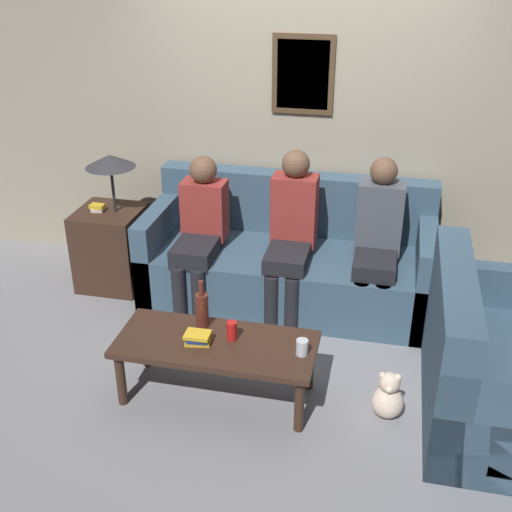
{
  "coord_description": "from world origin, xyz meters",
  "views": [
    {
      "loc": [
        0.74,
        -3.95,
        2.67
      ],
      "look_at": [
        -0.11,
        -0.14,
        0.7
      ],
      "focal_mm": 45.0,
      "sensor_mm": 36.0,
      "label": 1
    }
  ],
  "objects_px": {
    "teddy_bear": "(388,397)",
    "wine_bottle": "(202,309)",
    "coffee_table": "(216,349)",
    "person_left": "(200,227)",
    "couch_side": "(499,371)",
    "drinking_glass": "(302,347)",
    "person_middle": "(291,229)",
    "person_right": "(378,237)",
    "couch_main": "(289,261)"
  },
  "relations": [
    {
      "from": "coffee_table",
      "to": "drinking_glass",
      "type": "xyz_separation_m",
      "value": [
        0.54,
        -0.01,
        0.1
      ]
    },
    {
      "from": "drinking_glass",
      "to": "teddy_bear",
      "type": "relative_size",
      "value": 0.31
    },
    {
      "from": "wine_bottle",
      "to": "couch_side",
      "type": "bearing_deg",
      "value": 1.21
    },
    {
      "from": "couch_main",
      "to": "person_middle",
      "type": "bearing_deg",
      "value": -75.69
    },
    {
      "from": "couch_side",
      "to": "wine_bottle",
      "type": "relative_size",
      "value": 4.09
    },
    {
      "from": "couch_side",
      "to": "person_left",
      "type": "xyz_separation_m",
      "value": [
        -2.15,
        0.95,
        0.31
      ]
    },
    {
      "from": "couch_side",
      "to": "drinking_glass",
      "type": "bearing_deg",
      "value": 100.23
    },
    {
      "from": "coffee_table",
      "to": "teddy_bear",
      "type": "height_order",
      "value": "coffee_table"
    },
    {
      "from": "drinking_glass",
      "to": "person_left",
      "type": "bearing_deg",
      "value": 130.31
    },
    {
      "from": "couch_main",
      "to": "drinking_glass",
      "type": "relative_size",
      "value": 22.47
    },
    {
      "from": "couch_side",
      "to": "person_middle",
      "type": "xyz_separation_m",
      "value": [
        -1.44,
        0.99,
        0.35
      ]
    },
    {
      "from": "couch_main",
      "to": "person_middle",
      "type": "distance_m",
      "value": 0.39
    },
    {
      "from": "wine_bottle",
      "to": "drinking_glass",
      "type": "height_order",
      "value": "wine_bottle"
    },
    {
      "from": "drinking_glass",
      "to": "person_left",
      "type": "height_order",
      "value": "person_left"
    },
    {
      "from": "person_left",
      "to": "person_middle",
      "type": "relative_size",
      "value": 0.93
    },
    {
      "from": "coffee_table",
      "to": "person_left",
      "type": "height_order",
      "value": "person_left"
    },
    {
      "from": "drinking_glass",
      "to": "wine_bottle",
      "type": "bearing_deg",
      "value": 165.68
    },
    {
      "from": "couch_main",
      "to": "coffee_table",
      "type": "height_order",
      "value": "couch_main"
    },
    {
      "from": "couch_side",
      "to": "teddy_bear",
      "type": "bearing_deg",
      "value": 103.94
    },
    {
      "from": "person_right",
      "to": "teddy_bear",
      "type": "bearing_deg",
      "value": -81.74
    },
    {
      "from": "couch_main",
      "to": "wine_bottle",
      "type": "relative_size",
      "value": 6.85
    },
    {
      "from": "coffee_table",
      "to": "drinking_glass",
      "type": "height_order",
      "value": "drinking_glass"
    },
    {
      "from": "drinking_glass",
      "to": "couch_main",
      "type": "bearing_deg",
      "value": 103.15
    },
    {
      "from": "person_left",
      "to": "person_right",
      "type": "height_order",
      "value": "person_right"
    },
    {
      "from": "couch_main",
      "to": "teddy_bear",
      "type": "height_order",
      "value": "couch_main"
    },
    {
      "from": "coffee_table",
      "to": "person_right",
      "type": "xyz_separation_m",
      "value": [
        0.9,
        1.21,
        0.31
      ]
    },
    {
      "from": "coffee_table",
      "to": "person_right",
      "type": "height_order",
      "value": "person_right"
    },
    {
      "from": "coffee_table",
      "to": "teddy_bear",
      "type": "relative_size",
      "value": 3.94
    },
    {
      "from": "drinking_glass",
      "to": "person_left",
      "type": "distance_m",
      "value": 1.53
    },
    {
      "from": "person_left",
      "to": "teddy_bear",
      "type": "bearing_deg",
      "value": -36.09
    },
    {
      "from": "drinking_glass",
      "to": "teddy_bear",
      "type": "distance_m",
      "value": 0.63
    },
    {
      "from": "coffee_table",
      "to": "person_middle",
      "type": "relative_size",
      "value": 0.99
    },
    {
      "from": "wine_bottle",
      "to": "couch_main",
      "type": "bearing_deg",
      "value": 73.41
    },
    {
      "from": "couch_main",
      "to": "teddy_bear",
      "type": "xyz_separation_m",
      "value": [
        0.85,
        -1.31,
        -0.19
      ]
    },
    {
      "from": "couch_side",
      "to": "teddy_bear",
      "type": "distance_m",
      "value": 0.68
    },
    {
      "from": "coffee_table",
      "to": "couch_side",
      "type": "bearing_deg",
      "value": 6.6
    },
    {
      "from": "coffee_table",
      "to": "wine_bottle",
      "type": "bearing_deg",
      "value": 129.8
    },
    {
      "from": "wine_bottle",
      "to": "teddy_bear",
      "type": "xyz_separation_m",
      "value": [
        1.2,
        -0.12,
        -0.4
      ]
    },
    {
      "from": "drinking_glass",
      "to": "person_left",
      "type": "relative_size",
      "value": 0.09
    },
    {
      "from": "wine_bottle",
      "to": "person_middle",
      "type": "relative_size",
      "value": 0.26
    },
    {
      "from": "coffee_table",
      "to": "wine_bottle",
      "type": "height_order",
      "value": "wine_bottle"
    },
    {
      "from": "couch_side",
      "to": "coffee_table",
      "type": "bearing_deg",
      "value": 96.6
    },
    {
      "from": "wine_bottle",
      "to": "person_left",
      "type": "relative_size",
      "value": 0.28
    },
    {
      "from": "person_left",
      "to": "teddy_bear",
      "type": "relative_size",
      "value": 3.69
    },
    {
      "from": "teddy_bear",
      "to": "wine_bottle",
      "type": "bearing_deg",
      "value": 174.4
    },
    {
      "from": "couch_main",
      "to": "person_right",
      "type": "height_order",
      "value": "person_right"
    },
    {
      "from": "drinking_glass",
      "to": "person_right",
      "type": "bearing_deg",
      "value": 73.39
    },
    {
      "from": "person_right",
      "to": "couch_main",
      "type": "bearing_deg",
      "value": 168.37
    },
    {
      "from": "person_left",
      "to": "person_right",
      "type": "distance_m",
      "value": 1.35
    },
    {
      "from": "coffee_table",
      "to": "person_middle",
      "type": "distance_m",
      "value": 1.26
    }
  ]
}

